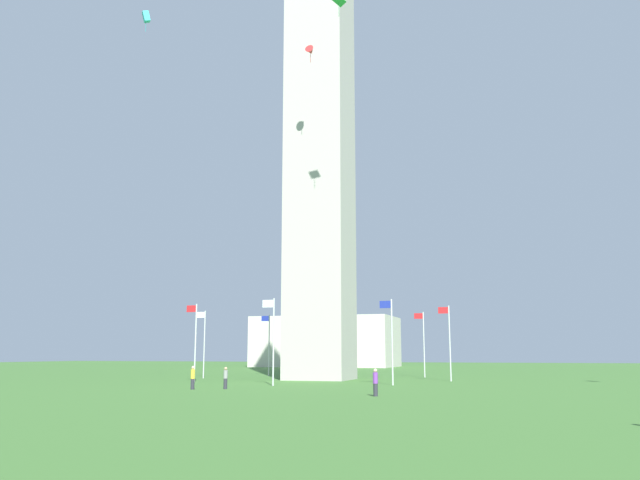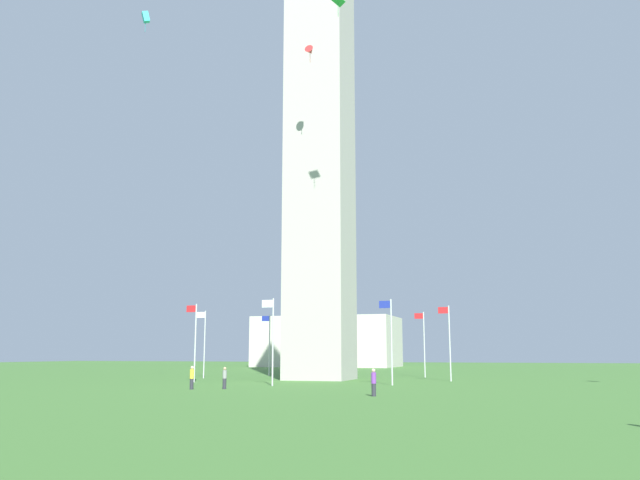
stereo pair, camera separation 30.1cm
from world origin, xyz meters
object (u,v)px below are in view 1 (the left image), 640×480
(person_yellow_shirt, at_px, (193,378))
(kite_green_diamond, at_px, (339,1))
(person_gray_shirt, at_px, (226,378))
(flagpole_n, at_px, (204,341))
(flagpole_sw, at_px, (423,341))
(person_purple_shirt, at_px, (375,382))
(flagpole_ne, at_px, (195,339))
(distant_building, at_px, (327,342))
(flagpole_nw, at_px, (269,342))
(obelisk_monument, at_px, (320,113))
(flagpole_w, at_px, (351,342))
(kite_red_delta, at_px, (310,51))
(flagpole_e, at_px, (273,337))
(kite_cyan_box, at_px, (146,17))
(flagpole_s, at_px, (449,339))
(flagpole_se, at_px, (391,337))

(person_yellow_shirt, xyz_separation_m, kite_green_diamond, (-10.30, -5.16, 32.21))
(person_gray_shirt, bearing_deg, person_yellow_shirt, 156.73)
(flagpole_n, xyz_separation_m, person_yellow_shirt, (-9.66, 20.43, -3.20))
(flagpole_sw, xyz_separation_m, person_purple_shirt, (-1.76, 33.57, -3.21))
(flagpole_ne, distance_m, distant_building, 71.88)
(flagpole_sw, xyz_separation_m, person_yellow_shirt, (13.26, 29.93, -3.20))
(flagpole_nw, xyz_separation_m, kite_green_diamond, (-16.03, 24.77, 29.01))
(obelisk_monument, bearing_deg, person_purple_shirt, 114.93)
(flagpole_w, bearing_deg, kite_red_delta, 94.52)
(flagpole_sw, bearing_deg, flagpole_n, 22.50)
(flagpole_n, distance_m, person_gray_shirt, 22.74)
(person_purple_shirt, relative_size, kite_green_diamond, 0.99)
(flagpole_e, xyz_separation_m, person_purple_shirt, (-11.25, 10.64, -3.21))
(distant_building, bearing_deg, flagpole_n, 93.96)
(flagpole_sw, bearing_deg, kite_red_delta, 66.81)
(flagpole_ne, distance_m, kite_cyan_box, 30.29)
(person_yellow_shirt, xyz_separation_m, kite_cyan_box, (7.36, -2.63, 32.29))
(kite_green_diamond, bearing_deg, flagpole_w, -77.18)
(flagpole_s, xyz_separation_m, person_yellow_shirt, (17.20, 20.43, -3.20))
(flagpole_se, relative_size, flagpole_nw, 1.00)
(person_yellow_shirt, distance_m, kite_red_delta, 33.95)
(flagpole_se, xyz_separation_m, person_purple_shirt, (-1.76, 14.58, -3.21))
(obelisk_monument, xyz_separation_m, flagpole_ne, (9.56, 9.50, -25.03))
(person_purple_shirt, bearing_deg, kite_red_delta, -14.02)
(obelisk_monument, relative_size, flagpole_ne, 7.88)
(flagpole_w, height_order, kite_red_delta, kite_red_delta)
(flagpole_se, bearing_deg, distant_building, -69.14)
(distant_building, bearing_deg, flagpole_s, 116.71)
(flagpole_se, xyz_separation_m, flagpole_nw, (18.99, -18.99, 0.00))
(flagpole_e, distance_m, person_gray_shirt, 6.79)
(flagpole_ne, height_order, kite_green_diamond, kite_green_diamond)
(flagpole_w, distance_m, distant_building, 51.62)
(flagpole_n, bearing_deg, kite_cyan_box, 97.36)
(kite_cyan_box, bearing_deg, distant_building, -85.28)
(flagpole_ne, xyz_separation_m, flagpole_sw, (-18.99, -18.99, 0.00))
(flagpole_n, xyz_separation_m, flagpole_ne, (-3.93, 9.50, 0.00))
(flagpole_w, height_order, distant_building, distant_building)
(person_yellow_shirt, relative_size, kite_cyan_box, 0.88)
(flagpole_w, xyz_separation_m, person_purple_shirt, (-11.25, 37.50, -3.21))
(flagpole_n, bearing_deg, flagpole_w, -135.00)
(flagpole_n, relative_size, flagpole_s, 1.00)
(flagpole_nw, relative_size, kite_cyan_box, 3.70)
(flagpole_n, distance_m, kite_green_diamond, 38.38)
(kite_cyan_box, height_order, distant_building, kite_cyan_box)
(kite_cyan_box, bearing_deg, flagpole_nw, -93.43)
(flagpole_e, xyz_separation_m, flagpole_sw, (-9.50, -22.93, 0.00))
(flagpole_ne, relative_size, distant_building, 0.27)
(flagpole_nw, bearing_deg, flagpole_w, -157.50)
(person_yellow_shirt, height_order, kite_cyan_box, kite_cyan_box)
(person_gray_shirt, bearing_deg, flagpole_ne, 75.26)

